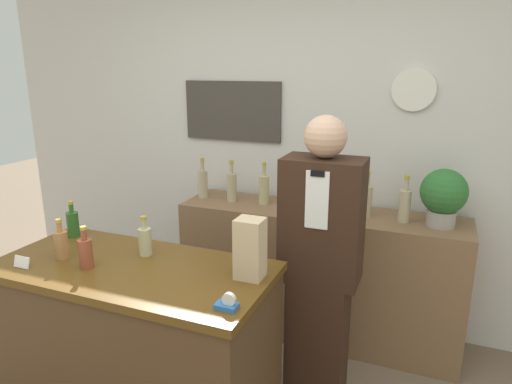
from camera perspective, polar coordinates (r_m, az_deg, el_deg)
The scene contains 19 objects.
back_wall at distance 3.40m, azimuth 5.53°, elevation 6.18°, with size 5.20×0.09×2.70m.
back_shelf at distance 3.33m, azimuth 7.63°, elevation -10.07°, with size 1.96×0.47×0.94m.
display_counter at distance 2.55m, azimuth -14.50°, elevation -18.85°, with size 1.37×0.66×0.96m.
shopkeeper at distance 2.54m, azimuth 8.02°, elevation -9.53°, with size 0.42×0.26×1.67m.
potted_plant at distance 3.01m, azimuth 22.39°, elevation -0.33°, with size 0.28×0.28×0.36m.
paper_bag at distance 2.07m, azimuth -0.75°, elevation -7.09°, with size 0.13×0.11×0.28m.
tape_dispenser at distance 1.87m, azimuth -3.60°, elevation -13.77°, with size 0.09×0.06×0.07m.
price_card_left at distance 2.48m, azimuth -27.25°, elevation -7.80°, with size 0.09×0.02×0.06m.
counter_bottle_0 at distance 2.78m, azimuth -21.92°, elevation -3.64°, with size 0.07×0.07×0.21m.
counter_bottle_1 at distance 2.49m, azimuth -23.16°, elevation -5.96°, with size 0.07×0.07×0.21m.
counter_bottle_2 at distance 2.34m, azimuth -20.52°, elevation -7.04°, with size 0.07×0.07×0.21m.
counter_bottle_3 at distance 2.40m, azimuth -13.71°, elevation -5.92°, with size 0.07×0.07×0.21m.
shelf_bottle_0 at distance 3.44m, azimuth -6.67°, elevation 1.14°, with size 0.07×0.07×0.30m.
shelf_bottle_1 at distance 3.33m, azimuth -3.05°, elevation 0.74°, with size 0.07×0.07×0.30m.
shelf_bottle_2 at distance 3.26m, azimuth 1.00°, elevation 0.44°, with size 0.07×0.07×0.30m.
shelf_bottle_3 at distance 3.18m, azimuth 5.04°, elevation 0.00°, with size 0.07×0.07×0.30m.
shelf_bottle_4 at distance 3.12m, azimuth 9.27°, elevation -0.45°, with size 0.07×0.07×0.30m.
shelf_bottle_5 at distance 3.07m, azimuth 13.64°, elevation -0.94°, with size 0.07×0.07×0.30m.
shelf_bottle_6 at distance 3.03m, azimuth 18.08°, elevation -1.53°, with size 0.07×0.07×0.30m.
Camera 1 is at (0.94, -1.22, 1.90)m, focal length 32.00 mm.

